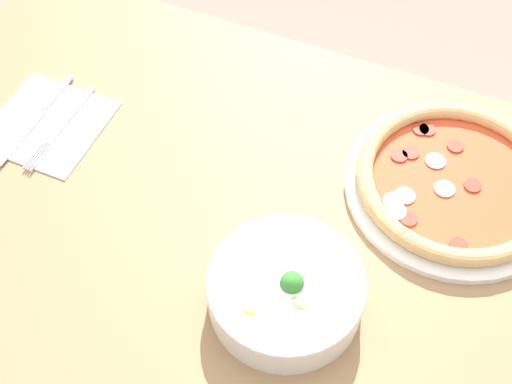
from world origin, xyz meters
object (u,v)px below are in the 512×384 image
at_px(pizza, 455,182).
at_px(knife, 39,115).
at_px(fork, 62,126).
at_px(bowl, 285,290).

relative_size(pizza, knife, 1.57).
xyz_separation_m(pizza, fork, (0.61, 0.13, -0.01)).
distance_m(fork, knife, 0.05).
xyz_separation_m(pizza, knife, (0.66, 0.12, -0.01)).
bearing_deg(fork, bowl, 72.35).
bearing_deg(bowl, knife, -17.37).
distance_m(pizza, bowl, 0.32).
xyz_separation_m(bowl, knife, (0.49, -0.15, -0.03)).
distance_m(bowl, knife, 0.52).
height_order(pizza, knife, pizza).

